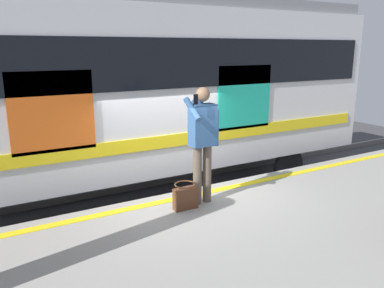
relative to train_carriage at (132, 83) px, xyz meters
name	(u,v)px	position (x,y,z in m)	size (l,w,h in m)	color
ground_plane	(184,238)	(-0.07, 2.08, -2.63)	(25.08, 25.08, 0.00)	#3D3D3F
platform	(267,277)	(-0.07, 4.34, -2.17)	(16.72, 4.51, 0.93)	gray
safety_line	(192,195)	(-0.07, 2.38, -1.70)	(16.39, 0.16, 0.01)	yellow
track_rail_near	(152,208)	(-0.07, 0.71, -2.55)	(21.74, 0.08, 0.16)	slate
track_rail_far	(128,187)	(-0.07, -0.72, -2.55)	(21.74, 0.08, 0.16)	slate
train_carriage	(132,83)	(0.00, 0.00, 0.00)	(10.81, 2.78, 4.19)	silver
passenger	(202,136)	(-0.07, 2.70, -0.60)	(0.57, 0.55, 1.85)	brown
handbag	(185,197)	(0.29, 2.81, -1.51)	(0.38, 0.34, 0.41)	#59331E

